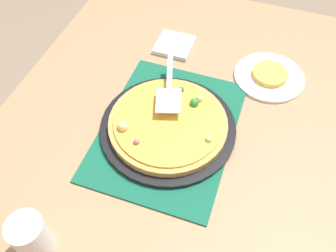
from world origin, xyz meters
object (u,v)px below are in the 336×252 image
object	(u,v)px
plate_near_left	(269,77)
pizza_server	(169,88)
pizza	(168,123)
napkin_stack	(174,45)
served_slice_left	(270,74)
cup_near	(31,237)
pizza_pan	(168,128)

from	to	relation	value
plate_near_left	pizza_server	world-z (taller)	pizza_server
pizza	pizza_server	world-z (taller)	pizza_server
napkin_stack	plate_near_left	bearing A→B (deg)	-97.47
served_slice_left	cup_near	size ratio (longest dim) A/B	0.92
pizza	cup_near	bearing A→B (deg)	157.79
served_slice_left	pizza	bearing A→B (deg)	142.12
pizza	plate_near_left	bearing A→B (deg)	-37.88
pizza_pan	served_slice_left	world-z (taller)	served_slice_left
pizza_pan	plate_near_left	size ratio (longest dim) A/B	1.73
pizza_pan	pizza	bearing A→B (deg)	32.33
pizza_pan	served_slice_left	bearing A→B (deg)	-37.77
plate_near_left	pizza_server	bearing A→B (deg)	128.41
pizza	served_slice_left	xyz separation A→B (m)	(0.30, -0.23, -0.02)
served_slice_left	cup_near	world-z (taller)	cup_near
pizza_pan	pizza	size ratio (longest dim) A/B	1.15
pizza	plate_near_left	size ratio (longest dim) A/B	1.50
pizza_pan	pizza_server	bearing A→B (deg)	17.38
pizza_server	napkin_stack	xyz separation A→B (m)	(0.25, 0.07, -0.06)
pizza_server	pizza	bearing A→B (deg)	-162.74
pizza_pan	cup_near	world-z (taller)	cup_near
napkin_stack	pizza_pan	bearing A→B (deg)	-164.35
napkin_stack	pizza_server	bearing A→B (deg)	-165.00
pizza	napkin_stack	size ratio (longest dim) A/B	2.75
cup_near	napkin_stack	world-z (taller)	cup_near
pizza_pan	served_slice_left	xyz separation A→B (m)	(0.30, -0.23, 0.01)
pizza	cup_near	distance (m)	0.44
plate_near_left	pizza	bearing A→B (deg)	142.12
cup_near	pizza	bearing A→B (deg)	-22.21
cup_near	pizza_server	xyz separation A→B (m)	(0.50, -0.14, 0.01)
cup_near	pizza_pan	bearing A→B (deg)	-22.30
cup_near	pizza_server	world-z (taller)	cup_near
pizza_pan	pizza	distance (m)	0.02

